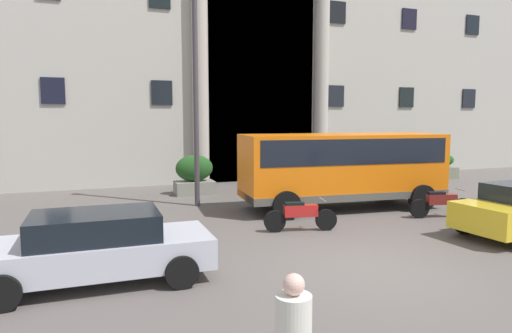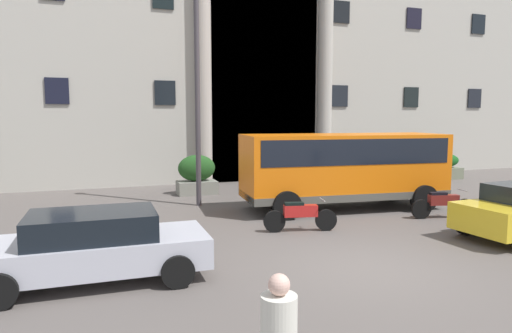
{
  "view_description": "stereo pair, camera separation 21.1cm",
  "coord_description": "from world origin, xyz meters",
  "views": [
    {
      "loc": [
        -5.42,
        -7.72,
        3.14
      ],
      "look_at": [
        -1.0,
        4.12,
        1.75
      ],
      "focal_mm": 31.44,
      "sensor_mm": 36.0,
      "label": 1
    },
    {
      "loc": [
        -5.22,
        -7.79,
        3.14
      ],
      "look_at": [
        -1.0,
        4.12,
        1.75
      ],
      "focal_mm": 31.44,
      "sensor_mm": 36.0,
      "label": 2
    }
  ],
  "objects": [
    {
      "name": "ground_plane",
      "position": [
        0.0,
        0.0,
        -0.06
      ],
      "size": [
        80.0,
        64.0,
        0.12
      ],
      "primitive_type": "cube",
      "color": "#554E4A"
    },
    {
      "name": "orange_minibus",
      "position": [
        2.67,
        5.5,
        1.55
      ],
      "size": [
        7.04,
        2.98,
        2.57
      ],
      "rotation": [
        0.0,
        0.0,
        -0.09
      ],
      "color": "orange",
      "rests_on": "ground_plane"
    },
    {
      "name": "bus_stop_sign",
      "position": [
        7.76,
        7.68,
        1.49
      ],
      "size": [
        0.44,
        0.08,
        2.39
      ],
      "color": "#9F9E16",
      "rests_on": "ground_plane"
    },
    {
      "name": "hedge_planter_east",
      "position": [
        -1.44,
        10.13,
        0.78
      ],
      "size": [
        1.59,
        0.94,
        1.62
      ],
      "color": "gray",
      "rests_on": "ground_plane"
    },
    {
      "name": "hedge_planter_far_west",
      "position": [
        11.38,
        10.39,
        0.63
      ],
      "size": [
        1.85,
        0.85,
        1.3
      ],
      "color": "#676C57",
      "rests_on": "ground_plane"
    },
    {
      "name": "parked_sedan_second",
      "position": [
        -5.37,
        1.08,
        0.7
      ],
      "size": [
        4.32,
        1.95,
        1.35
      ],
      "rotation": [
        0.0,
        0.0,
        -0.01
      ],
      "color": "#B0B1BE",
      "rests_on": "ground_plane"
    },
    {
      "name": "motorcycle_near_kerb",
      "position": [
        4.82,
        3.21,
        0.46
      ],
      "size": [
        2.01,
        0.72,
        0.89
      ],
      "rotation": [
        0.0,
        0.0,
        -0.24
      ],
      "color": "black",
      "rests_on": "ground_plane"
    },
    {
      "name": "scooter_by_planter",
      "position": [
        -0.07,
        3.2,
        0.46
      ],
      "size": [
        2.02,
        0.69,
        0.89
      ],
      "rotation": [
        0.0,
        0.0,
        -0.22
      ],
      "color": "black",
      "rests_on": "ground_plane"
    },
    {
      "name": "lamppost_plaza_centre",
      "position": [
        -1.88,
        7.75,
        5.03
      ],
      "size": [
        0.4,
        0.4,
        8.78
      ],
      "color": "#3D383D",
      "rests_on": "ground_plane"
    }
  ]
}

